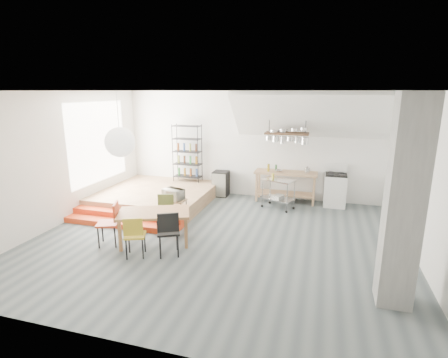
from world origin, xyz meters
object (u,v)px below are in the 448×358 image
(stove, at_px, (335,189))
(mini_fridge, at_px, (221,184))
(dining_table, at_px, (154,215))
(rolling_cart, at_px, (278,190))

(stove, height_order, mini_fridge, stove)
(dining_table, bearing_deg, rolling_cart, 31.24)
(dining_table, height_order, rolling_cart, rolling_cart)
(stove, relative_size, mini_fridge, 1.51)
(dining_table, distance_m, mini_fridge, 3.77)
(dining_table, height_order, mini_fridge, mini_fridge)
(mini_fridge, bearing_deg, stove, -0.74)
(rolling_cart, bearing_deg, mini_fridge, -178.06)
(dining_table, relative_size, rolling_cart, 1.78)
(stove, distance_m, rolling_cart, 1.66)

